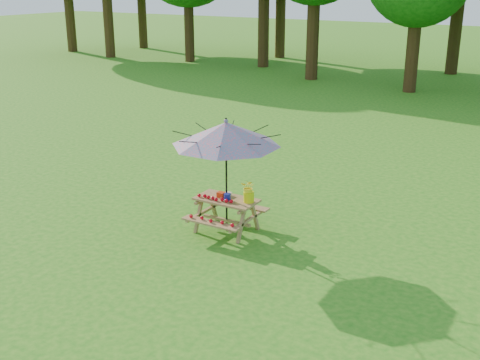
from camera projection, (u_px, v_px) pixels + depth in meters
The scene contains 6 objects.
ground at pixel (55, 304), 9.11m from camera, with size 120.00×120.00×0.00m, color #207215.
picnic_table at pixel (227, 215), 11.61m from camera, with size 1.20×1.32×0.67m.
patio_umbrella at pixel (226, 134), 11.09m from camera, with size 2.69×2.69×2.25m.
produce_bins at pixel (225, 196), 11.51m from camera, with size 0.33×0.34×0.13m.
tomatoes_row at pixel (215, 198), 11.42m from camera, with size 0.77×0.13×0.07m, color red, non-canonical shape.
flower_bucket at pixel (249, 190), 11.26m from camera, with size 0.29×0.26×0.44m.
Camera 1 is at (6.52, -5.46, 4.70)m, focal length 45.00 mm.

